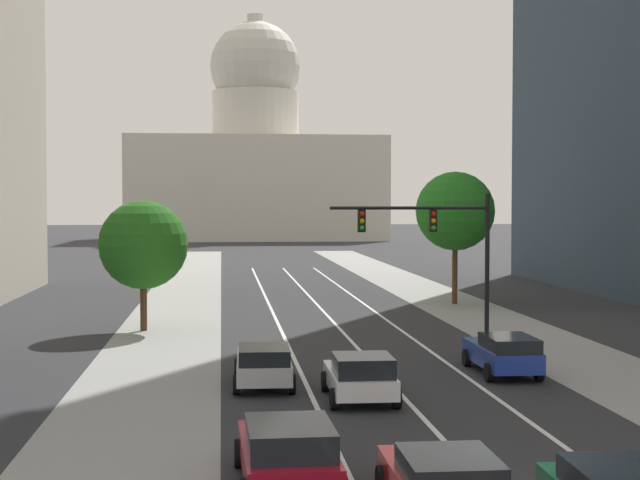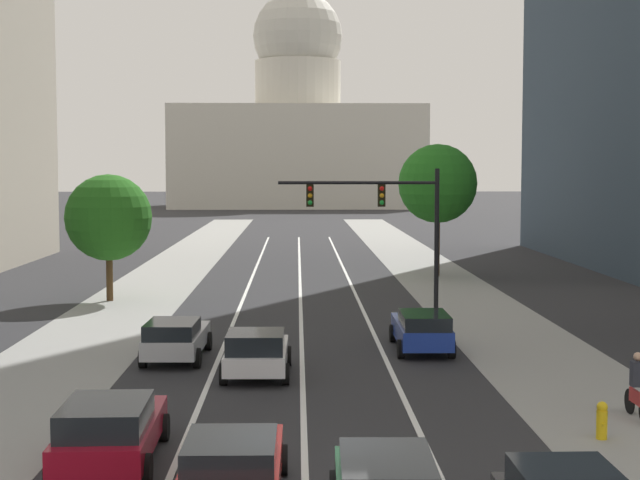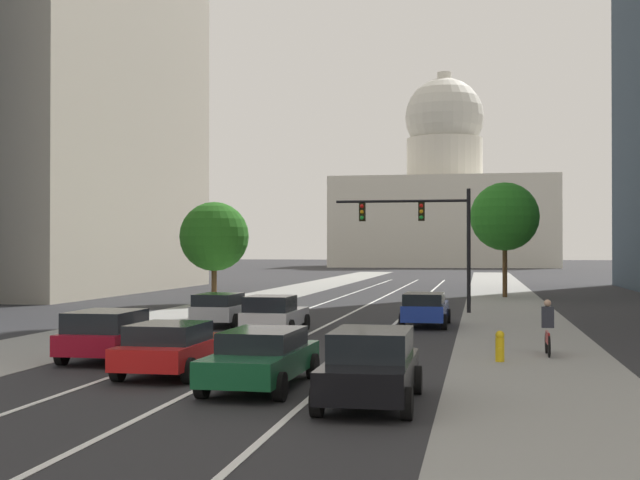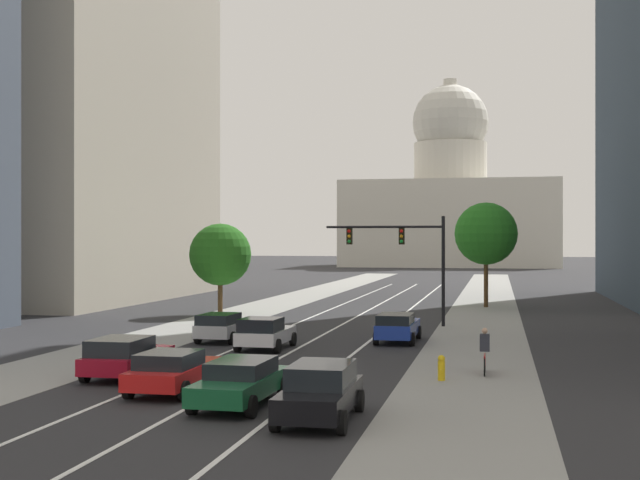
% 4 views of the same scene
% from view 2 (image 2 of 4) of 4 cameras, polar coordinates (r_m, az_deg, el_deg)
% --- Properties ---
extents(ground_plane, '(400.00, 400.00, 0.00)m').
position_cam_2_polar(ground_plane, '(57.90, -1.22, -1.99)').
color(ground_plane, '#2B2B2D').
extents(sidewalk_left, '(4.81, 130.00, 0.01)m').
position_cam_2_polar(sidewalk_left, '(53.51, -9.81, -2.57)').
color(sidewalk_left, gray).
rests_on(sidewalk_left, ground).
extents(sidewalk_right, '(4.81, 130.00, 0.01)m').
position_cam_2_polar(sidewalk_right, '(53.55, 7.39, -2.54)').
color(sidewalk_right, gray).
rests_on(sidewalk_right, ground).
extents(lane_stripe_left, '(0.16, 90.00, 0.01)m').
position_cam_2_polar(lane_stripe_left, '(43.10, -4.89, -4.18)').
color(lane_stripe_left, white).
rests_on(lane_stripe_left, ground).
extents(lane_stripe_center, '(0.16, 90.00, 0.01)m').
position_cam_2_polar(lane_stripe_center, '(43.02, -1.16, -4.19)').
color(lane_stripe_center, white).
rests_on(lane_stripe_center, ground).
extents(lane_stripe_right, '(0.16, 90.00, 0.01)m').
position_cam_2_polar(lane_stripe_right, '(43.12, 2.56, -4.17)').
color(lane_stripe_right, white).
rests_on(lane_stripe_right, ground).
extents(capitol_building, '(40.28, 23.19, 36.16)m').
position_cam_2_polar(capitol_building, '(156.95, -1.33, 6.43)').
color(capitol_building, beige).
rests_on(capitol_building, ground).
extents(car_blue, '(1.97, 4.55, 1.45)m').
position_cam_2_polar(car_blue, '(33.49, 6.12, -5.33)').
color(car_blue, '#1E389E').
rests_on(car_blue, ground).
extents(car_white, '(2.10, 4.05, 1.49)m').
position_cam_2_polar(car_white, '(29.34, -3.82, -6.72)').
color(car_white, silver).
rests_on(car_white, ground).
extents(car_crimson, '(2.18, 4.59, 1.49)m').
position_cam_2_polar(car_crimson, '(21.32, -12.48, -11.02)').
color(car_crimson, maroon).
rests_on(car_crimson, ground).
extents(car_red, '(2.08, 4.53, 1.37)m').
position_cam_2_polar(car_red, '(18.66, -5.28, -13.36)').
color(car_red, red).
rests_on(car_red, ground).
extents(car_silver, '(2.05, 4.45, 1.42)m').
position_cam_2_polar(car_silver, '(32.12, -8.64, -5.81)').
color(car_silver, '#B2B5BA').
rests_on(car_silver, ground).
extents(traffic_signal_mast, '(6.96, 0.39, 6.37)m').
position_cam_2_polar(traffic_signal_mast, '(41.11, 4.01, 1.67)').
color(traffic_signal_mast, black).
rests_on(traffic_signal_mast, ground).
extents(fire_hydrant, '(0.26, 0.35, 0.91)m').
position_cam_2_polar(fire_hydrant, '(23.71, 16.55, -10.31)').
color(fire_hydrant, yellow).
rests_on(fire_hydrant, ground).
extents(cyclist, '(0.36, 1.70, 1.72)m').
position_cam_2_polar(cyclist, '(25.71, 18.51, -8.32)').
color(cyclist, black).
rests_on(cyclist, ground).
extents(street_tree_near_left, '(4.15, 4.15, 6.10)m').
position_cam_2_polar(street_tree_near_left, '(46.54, -12.56, 1.31)').
color(street_tree_near_left, '#51381E').
rests_on(street_tree_near_left, ground).
extents(street_tree_mid_right, '(4.64, 4.64, 7.80)m').
position_cam_2_polar(street_tree_mid_right, '(56.36, 7.07, 3.37)').
color(street_tree_mid_right, '#51381E').
rests_on(street_tree_mid_right, ground).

